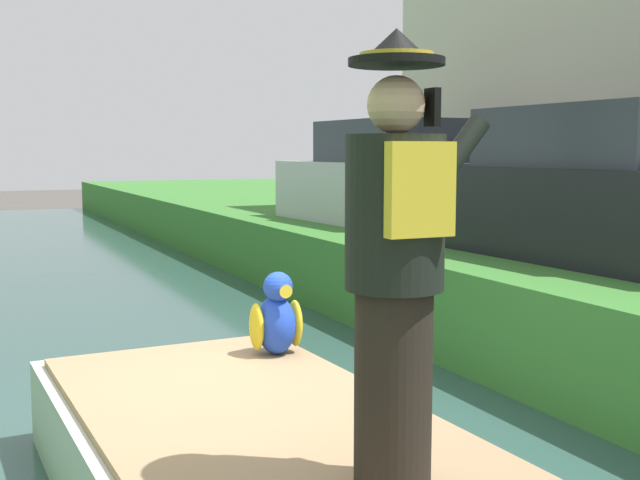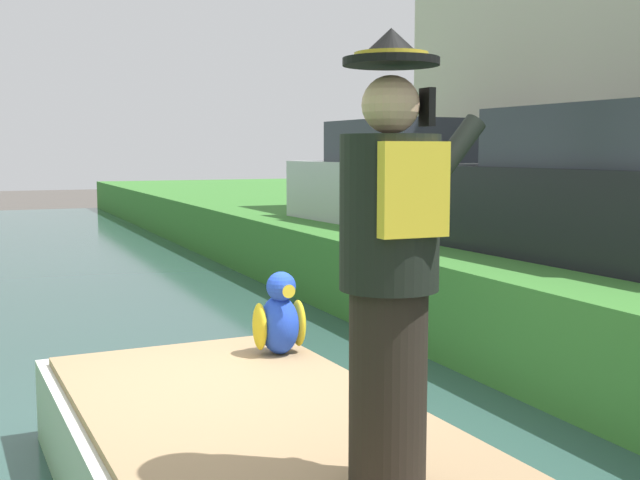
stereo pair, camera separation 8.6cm
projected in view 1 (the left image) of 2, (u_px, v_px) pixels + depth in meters
canal_water at (216, 479)px, 4.97m from camera, size 5.22×48.00×0.10m
person_pirate at (396, 263)px, 3.20m from camera, size 0.61×0.42×1.85m
parrot_plush at (276, 319)px, 5.40m from camera, size 0.36×0.35×0.57m
parked_car_dark at (586, 194)px, 8.02m from camera, size 1.87×4.07×1.50m
parked_car_silver at (388, 181)px, 11.67m from camera, size 1.97×4.11×1.50m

